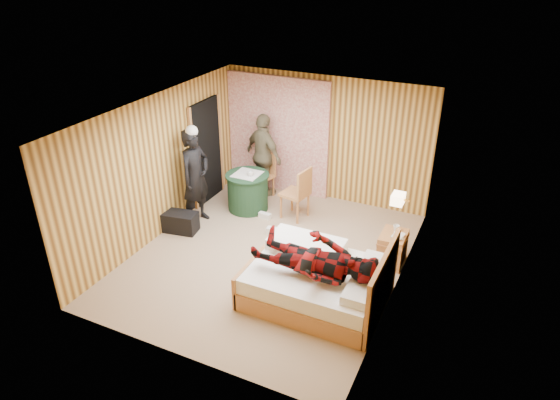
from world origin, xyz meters
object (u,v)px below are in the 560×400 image
at_px(nightstand, 392,248).
at_px(chair_near, 299,190).
at_px(round_table, 248,191).
at_px(duffel_bag, 179,222).
at_px(wall_lamp, 398,199).
at_px(woman_standing, 195,177).
at_px(chair_far, 264,171).
at_px(bed, 318,281).
at_px(man_at_table, 264,156).
at_px(man_on_bed, 315,252).

relative_size(nightstand, chair_near, 0.55).
bearing_deg(round_table, duffel_bag, -119.09).
distance_m(wall_lamp, woman_standing, 3.69).
xyz_separation_m(nightstand, woman_standing, (-3.63, -0.17, 0.62)).
bearing_deg(wall_lamp, nightstand, 100.06).
height_order(nightstand, chair_near, chair_near).
relative_size(nightstand, woman_standing, 0.31).
distance_m(wall_lamp, chair_far, 3.50).
bearing_deg(woman_standing, duffel_bag, 174.68).
distance_m(bed, nightstand, 1.56).
bearing_deg(chair_near, woman_standing, -52.08).
distance_m(nightstand, man_at_table, 3.36).
xyz_separation_m(bed, man_at_table, (-2.26, 2.73, 0.56)).
relative_size(bed, round_table, 2.33).
xyz_separation_m(wall_lamp, man_on_bed, (-0.77, -1.35, -0.35)).
height_order(nightstand, man_on_bed, man_on_bed).
relative_size(nightstand, man_at_table, 0.33).
bearing_deg(man_on_bed, chair_near, 118.07).
relative_size(wall_lamp, duffel_bag, 0.40).
distance_m(chair_far, man_at_table, 0.33).
height_order(bed, nightstand, bed).
bearing_deg(man_at_table, woman_standing, 92.76).
xyz_separation_m(chair_far, man_at_table, (-0.02, 0.04, 0.32)).
xyz_separation_m(chair_near, man_at_table, (-1.05, 0.64, 0.27)).
bearing_deg(man_on_bed, chair_far, 127.83).
relative_size(bed, chair_far, 2.11).
bearing_deg(bed, round_table, 138.22).
relative_size(chair_far, woman_standing, 0.52).
relative_size(nightstand, chair_far, 0.60).
distance_m(chair_far, chair_near, 1.20).
relative_size(chair_far, chair_near, 0.91).
distance_m(chair_near, duffel_bag, 2.26).
bearing_deg(woman_standing, chair_far, -15.86).
bearing_deg(bed, chair_far, 129.81).
bearing_deg(round_table, man_at_table, 90.00).
height_order(wall_lamp, bed, wall_lamp).
xyz_separation_m(wall_lamp, nightstand, (-0.04, 0.24, -1.02)).
relative_size(wall_lamp, chair_near, 0.25).
xyz_separation_m(nightstand, duffel_bag, (-3.73, -0.63, -0.10)).
relative_size(bed, duffel_bag, 3.04).
height_order(chair_far, man_on_bed, man_on_bed).
bearing_deg(bed, chair_near, 120.13).
xyz_separation_m(duffel_bag, man_at_table, (0.72, 1.99, 0.68)).
relative_size(chair_far, man_at_table, 0.54).
relative_size(man_at_table, man_on_bed, 0.97).
bearing_deg(man_on_bed, round_table, 135.46).
distance_m(chair_near, man_on_bed, 2.64).
bearing_deg(wall_lamp, round_table, 163.60).
relative_size(duffel_bag, woman_standing, 0.36).
relative_size(bed, nightstand, 3.50).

